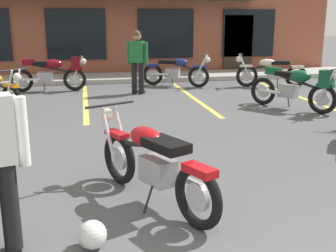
{
  "coord_description": "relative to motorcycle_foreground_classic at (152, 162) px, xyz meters",
  "views": [
    {
      "loc": [
        -1.35,
        -1.48,
        1.97
      ],
      "look_at": [
        -0.27,
        3.91,
        0.55
      ],
      "focal_mm": 44.43,
      "sensor_mm": 36.0,
      "label": 1
    }
  ],
  "objects": [
    {
      "name": "ground_plane",
      "position": [
        0.68,
        1.25,
        -0.46
      ],
      "size": [
        80.0,
        80.0,
        0.0
      ],
      "primitive_type": "plane",
      "color": "#515154"
    },
    {
      "name": "helmet_on_pavement",
      "position": [
        -0.68,
        -0.84,
        -0.33
      ],
      "size": [
        0.26,
        0.26,
        0.26
      ],
      "color": "silver",
      "rests_on": "ground_plane"
    },
    {
      "name": "motorcycle_foreground_classic",
      "position": [
        0.0,
        0.0,
        0.0
      ],
      "size": [
        1.2,
        1.95,
        0.98
      ],
      "color": "black",
      "rests_on": "ground_plane"
    },
    {
      "name": "motorcycle_red_sportbike",
      "position": [
        -1.55,
        7.7,
        0.07
      ],
      "size": [
        2.11,
        0.66,
        0.98
      ],
      "color": "black",
      "rests_on": "ground_plane"
    },
    {
      "name": "sidewalk_kerb",
      "position": [
        0.68,
        9.61,
        -0.39
      ],
      "size": [
        22.0,
        1.8,
        0.14
      ],
      "primitive_type": "cube",
      "color": "#A8A59E",
      "rests_on": "ground_plane"
    },
    {
      "name": "motorcycle_green_cafe_racer",
      "position": [
        4.72,
        7.21,
        0.0
      ],
      "size": [
        2.07,
        0.85,
        0.98
      ],
      "color": "black",
      "rests_on": "ground_plane"
    },
    {
      "name": "motorcycle_blue_standard",
      "position": [
        2.0,
        7.89,
        0.0
      ],
      "size": [
        1.89,
        1.31,
        0.98
      ],
      "color": "black",
      "rests_on": "ground_plane"
    },
    {
      "name": "motorcycle_black_cruiser",
      "position": [
        3.89,
        4.12,
        0.07
      ],
      "size": [
        1.42,
        1.83,
        0.98
      ],
      "color": "black",
      "rests_on": "ground_plane"
    },
    {
      "name": "brick_storefront_building",
      "position": [
        0.68,
        13.32,
        1.27
      ],
      "size": [
        15.6,
        6.25,
        3.46
      ],
      "color": "brown",
      "rests_on": "ground_plane"
    },
    {
      "name": "painted_stall_lines",
      "position": [
        0.68,
        6.01,
        -0.46
      ],
      "size": [
        8.3,
        4.8,
        0.01
      ],
      "color": "#DBCC4C",
      "rests_on": "ground_plane"
    },
    {
      "name": "person_in_shorts_foreground",
      "position": [
        0.72,
        6.84,
        0.49
      ],
      "size": [
        0.57,
        0.41,
        1.68
      ],
      "color": "black",
      "rests_on": "ground_plane"
    }
  ]
}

